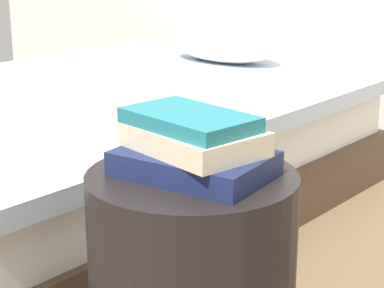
% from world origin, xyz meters
% --- Properties ---
extents(bed, '(1.56, 2.02, 0.62)m').
position_xyz_m(bed, '(-1.12, 0.71, 0.23)').
color(bed, '#4C3828').
rests_on(bed, ground_plane).
extents(book_navy, '(0.33, 0.25, 0.05)m').
position_xyz_m(book_navy, '(0.01, -0.00, 0.58)').
color(book_navy, '#19234C').
rests_on(book_navy, side_table).
extents(book_cream, '(0.29, 0.22, 0.05)m').
position_xyz_m(book_cream, '(-0.00, 0.01, 0.63)').
color(book_cream, beige).
rests_on(book_cream, book_navy).
extents(book_teal, '(0.28, 0.19, 0.03)m').
position_xyz_m(book_teal, '(-0.01, 0.00, 0.67)').
color(book_teal, '#1E727F').
rests_on(book_teal, book_cream).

